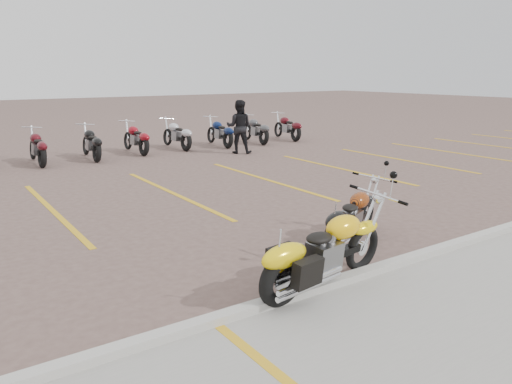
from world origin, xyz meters
TOP-DOWN VIEW (x-y plane):
  - ground at (0.00, 0.00)m, footprint 100.00×100.00m
  - curb at (0.00, -2.00)m, footprint 60.00×0.18m
  - parking_stripes at (0.00, 4.00)m, footprint 38.00×5.50m
  - yellow_cruiser at (-0.68, -1.92)m, footprint 2.30×0.50m
  - flame_cruiser at (0.90, -0.83)m, footprint 1.88×0.90m
  - person_b at (4.48, 8.18)m, footprint 1.14×1.11m
  - bg_bike_row at (-1.00, 10.16)m, footprint 18.98×2.05m

SIDE VIEW (x-z plane):
  - ground at x=0.00m, z-range 0.00..0.00m
  - parking_stripes at x=0.00m, z-range 0.00..0.01m
  - curb at x=0.00m, z-range 0.00..0.12m
  - flame_cruiser at x=0.90m, z-range 0.00..0.82m
  - yellow_cruiser at x=-0.68m, z-range 0.00..0.95m
  - bg_bike_row at x=-1.00m, z-range 0.00..1.10m
  - person_b at x=4.48m, z-range 0.00..1.84m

